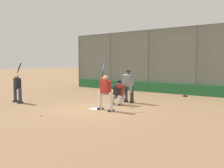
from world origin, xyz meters
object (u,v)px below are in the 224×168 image
umpire_home (128,85)px  baseball_loose (41,115)px  catcher_behind_plate (118,92)px  batter_on_deck (17,87)px  spare_bat_near_backstop (106,94)px  fielding_glove_on_dirt (185,96)px  batter_at_plate (105,92)px

umpire_home → baseball_loose: size_ratio=22.42×
catcher_behind_plate → batter_on_deck: 5.15m
catcher_behind_plate → umpire_home: umpire_home is taller
spare_bat_near_backstop → fielding_glove_on_dirt: (-4.50, -2.01, 0.02)m
batter_at_plate → fielding_glove_on_dirt: batter_at_plate is taller
umpire_home → batter_on_deck: size_ratio=0.82×
umpire_home → spare_bat_near_backstop: bearing=-29.7°
batter_at_plate → batter_on_deck: size_ratio=1.02×
batter_at_plate → baseball_loose: batter_at_plate is taller
batter_at_plate → umpire_home: 2.54m
batter_on_deck → spare_bat_near_backstop: (-1.34, -5.50, -0.76)m
fielding_glove_on_dirt → baseball_loose: fielding_glove_on_dirt is taller
umpire_home → baseball_loose: (0.63, 4.94, -0.85)m
batter_at_plate → spare_bat_near_backstop: size_ratio=2.67×
batter_on_deck → fielding_glove_on_dirt: 9.55m
spare_bat_near_backstop → baseball_loose: bearing=46.2°
umpire_home → batter_on_deck: bearing=41.4°
spare_bat_near_backstop → baseball_loose: size_ratio=10.43×
batter_on_deck → spare_bat_near_backstop: bearing=-92.3°
catcher_behind_plate → batter_at_plate: bearing=99.4°
catcher_behind_plate → batter_on_deck: batter_on_deck is taller
batter_at_plate → umpire_home: (0.51, -2.48, 0.08)m
baseball_loose → catcher_behind_plate: bearing=-98.7°
spare_bat_near_backstop → umpire_home: bearing=83.7°
batter_at_plate → spare_bat_near_backstop: batter_at_plate is taller
umpire_home → fielding_glove_on_dirt: (-1.40, -4.01, -0.84)m
umpire_home → baseball_loose: umpire_home is taller
baseball_loose → batter_on_deck: bearing=-20.8°
baseball_loose → fielding_glove_on_dirt: bearing=-102.8°
catcher_behind_plate → fielding_glove_on_dirt: (-1.41, -4.90, -0.58)m
catcher_behind_plate → umpire_home: (-0.01, -0.88, 0.26)m
fielding_glove_on_dirt → baseball_loose: (2.03, 8.95, -0.01)m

